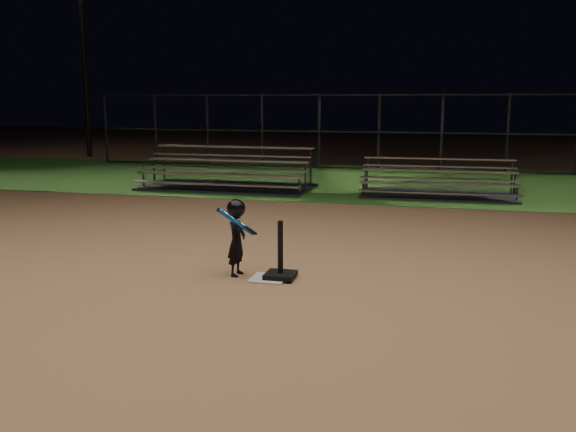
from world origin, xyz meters
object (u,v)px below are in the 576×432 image
object	(u,v)px
bleacher_left	(227,180)
bleacher_right	(438,189)
child_batter	(237,235)
light_pole_left	(82,32)
batting_tee	(280,267)
home_plate	(269,278)

from	to	relation	value
bleacher_left	bleacher_right	xyz separation A→B (m)	(5.36, -0.00, -0.04)
bleacher_right	child_batter	bearing A→B (deg)	-109.71
bleacher_left	light_pole_left	size ratio (longest dim) A/B	0.53
batting_tee	light_pole_left	distance (m)	19.80
batting_tee	child_batter	world-z (taller)	child_batter
batting_tee	child_batter	distance (m)	0.71
child_batter	bleacher_left	xyz separation A→B (m)	(-2.90, 7.56, -0.32)
child_batter	bleacher_left	distance (m)	8.11
light_pole_left	bleacher_right	bearing A→B (deg)	-27.55
home_plate	batting_tee	xyz separation A→B (m)	(0.14, 0.05, 0.15)
bleacher_right	light_pole_left	world-z (taller)	light_pole_left
home_plate	child_batter	xyz separation A→B (m)	(-0.46, 0.08, 0.53)
bleacher_left	bleacher_right	distance (m)	5.36
home_plate	batting_tee	bearing A→B (deg)	20.69
home_plate	bleacher_right	size ratio (longest dim) A/B	0.12
batting_tee	child_batter	bearing A→B (deg)	177.59
home_plate	light_pole_left	distance (m)	19.79
bleacher_right	light_pole_left	distance (m)	16.49
batting_tee	bleacher_left	distance (m)	8.36
child_batter	light_pole_left	world-z (taller)	light_pole_left
home_plate	bleacher_left	size ratio (longest dim) A/B	0.10
light_pole_left	bleacher_left	bearing A→B (deg)	-40.19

